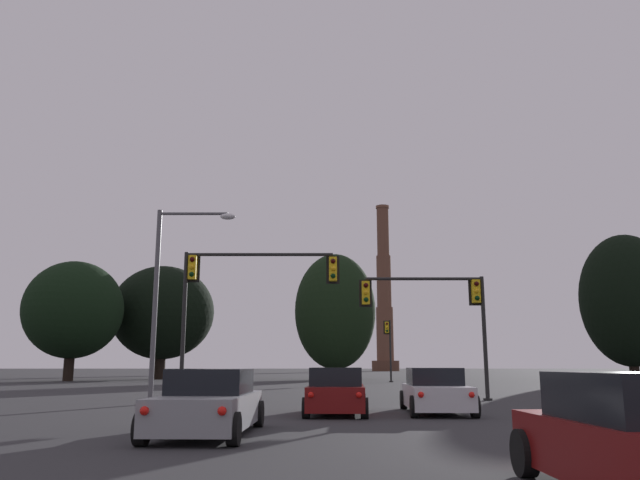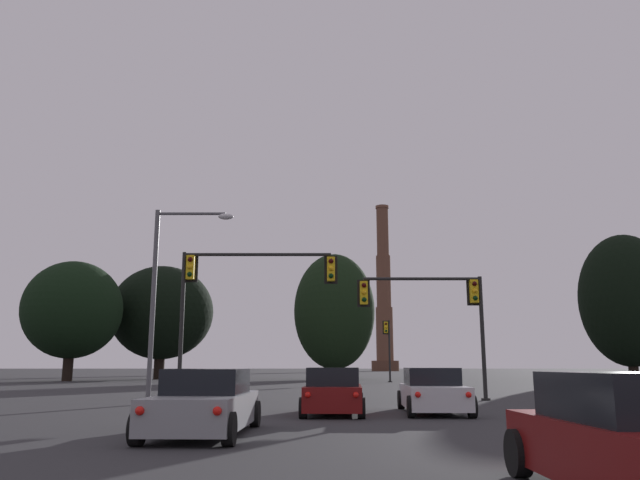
% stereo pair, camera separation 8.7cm
% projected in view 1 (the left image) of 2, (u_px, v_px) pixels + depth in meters
% --- Properties ---
extents(sedan_left_lane_second, '(2.10, 4.75, 1.43)m').
position_uv_depth(sedan_left_lane_second, '(210.00, 404.00, 13.81)').
color(sedan_left_lane_second, gray).
rests_on(sedan_left_lane_second, ground_plane).
extents(hatchback_center_lane_front, '(2.08, 4.17, 1.44)m').
position_uv_depth(hatchback_center_lane_front, '(337.00, 393.00, 19.49)').
color(hatchback_center_lane_front, maroon).
rests_on(hatchback_center_lane_front, ground_plane).
extents(sedan_right_lane_front, '(2.19, 4.78, 1.43)m').
position_uv_depth(sedan_right_lane_front, '(436.00, 392.00, 20.11)').
color(sedan_right_lane_front, silver).
rests_on(sedan_right_lane_front, ground_plane).
extents(traffic_light_far_right, '(0.78, 0.50, 5.62)m').
position_uv_depth(traffic_light_far_right, '(390.00, 341.00, 57.45)').
color(traffic_light_far_right, black).
rests_on(traffic_light_far_right, ground_plane).
extents(traffic_light_overhead_right, '(5.76, 0.50, 5.46)m').
position_uv_depth(traffic_light_overhead_right, '(441.00, 305.00, 28.01)').
color(traffic_light_overhead_right, black).
rests_on(traffic_light_overhead_right, ground_plane).
extents(traffic_light_overhead_left, '(6.87, 0.50, 6.34)m').
position_uv_depth(traffic_light_overhead_left, '(238.00, 285.00, 26.89)').
color(traffic_light_overhead_left, black).
rests_on(traffic_light_overhead_left, ground_plane).
extents(street_lamp, '(3.29, 0.36, 7.91)m').
position_uv_depth(street_lamp, '(170.00, 281.00, 25.64)').
color(street_lamp, '#56565B').
rests_on(street_lamp, ground_plane).
extents(smokestack, '(7.31, 7.31, 45.23)m').
position_uv_depth(smokestack, '(385.00, 304.00, 168.78)').
color(smokestack, '#523427').
rests_on(smokestack, ground_plane).
extents(treeline_left_mid, '(9.42, 8.48, 14.81)m').
position_uv_depth(treeline_left_mid, '(629.00, 300.00, 63.42)').
color(treeline_left_mid, black).
rests_on(treeline_left_mid, ground_plane).
extents(treeline_right_mid, '(9.78, 8.80, 11.77)m').
position_uv_depth(treeline_right_mid, '(74.00, 310.00, 61.89)').
color(treeline_right_mid, black).
rests_on(treeline_right_mid, ground_plane).
extents(treeline_far_left, '(8.90, 8.01, 13.75)m').
position_uv_depth(treeline_far_left, '(336.00, 311.00, 68.80)').
color(treeline_far_left, black).
rests_on(treeline_far_left, ground_plane).
extents(treeline_center_left, '(11.39, 10.25, 12.48)m').
position_uv_depth(treeline_center_left, '(163.00, 312.00, 69.47)').
color(treeline_center_left, black).
rests_on(treeline_center_left, ground_plane).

